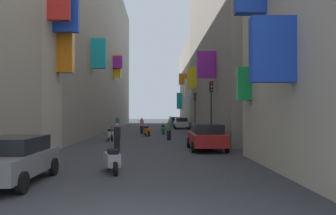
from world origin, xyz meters
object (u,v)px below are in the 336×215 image
pedestrian_near_left (170,123)px  pedestrian_mid_street (142,126)px  parked_car_red (207,136)px  scooter_orange (147,131)px  parked_car_silver (181,123)px  scooter_white (110,134)px  parked_car_blue (176,121)px  scooter_silver (112,160)px  pedestrian_far_away (169,130)px  pedestrian_near_right (117,138)px  traffic_light_far_corner (195,106)px  scooter_green (163,129)px  scooter_black (196,133)px  parked_car_grey (12,159)px  pedestrian_crossing (117,123)px  traffic_light_near_corner (211,101)px

pedestrian_near_left → pedestrian_mid_street: pedestrian_near_left is taller
parked_car_red → scooter_orange: bearing=108.2°
parked_car_silver → scooter_orange: (-4.04, -13.00, -0.29)m
parked_car_silver → scooter_white: parked_car_silver is taller
pedestrian_near_left → pedestrian_mid_street: bearing=-111.2°
parked_car_blue → pedestrian_near_left: bearing=-96.4°
scooter_silver → pedestrian_far_away: size_ratio=1.16×
scooter_orange → scooter_white: 5.67m
pedestrian_near_right → traffic_light_far_corner: size_ratio=0.37×
parked_car_blue → pedestrian_near_left: 12.30m
scooter_green → scooter_black: bearing=-66.8°
parked_car_grey → scooter_black: (7.61, 17.22, -0.28)m
parked_car_red → scooter_silver: size_ratio=2.31×
scooter_black → pedestrian_far_away: bearing=-141.9°
scooter_green → pedestrian_mid_street: bearing=-176.9°
parked_car_grey → pedestrian_mid_street: (2.80, 23.29, 0.04)m
pedestrian_near_right → traffic_light_far_corner: (6.12, 16.23, 2.09)m
parked_car_silver → pedestrian_near_right: 25.60m
parked_car_red → scooter_black: parked_car_red is taller
pedestrian_crossing → parked_car_red: bearing=-70.1°
scooter_orange → pedestrian_crossing: pedestrian_crossing is taller
parked_car_red → pedestrian_near_right: bearing=-174.1°
parked_car_blue → scooter_green: parked_car_blue is taller
scooter_orange → scooter_green: 3.57m
traffic_light_near_corner → traffic_light_far_corner: size_ratio=1.04×
scooter_orange → pedestrian_mid_street: pedestrian_mid_street is taller
traffic_light_far_corner → pedestrian_mid_street: bearing=-169.0°
traffic_light_far_corner → parked_car_red: bearing=-94.0°
parked_car_blue → traffic_light_near_corner: size_ratio=0.96×
pedestrian_crossing → scooter_green: bearing=-50.1°
parked_car_silver → pedestrian_crossing: 8.58m
parked_car_silver → pedestrian_mid_street: (-4.67, -9.90, 0.03)m
scooter_white → scooter_black: 7.10m
scooter_green → scooter_orange: bearing=-115.4°
parked_car_silver → parked_car_grey: bearing=-102.7°
parked_car_blue → scooter_black: 26.46m
pedestrian_mid_street → traffic_light_near_corner: size_ratio=0.36×
pedestrian_far_away → pedestrian_mid_street: bearing=107.5°
pedestrian_near_left → traffic_light_far_corner: 7.75m
parked_car_blue → pedestrian_far_away: size_ratio=2.70×
pedestrian_crossing → pedestrian_mid_street: (3.25, -6.59, -0.04)m
parked_car_silver → scooter_silver: size_ratio=2.37×
pedestrian_far_away → traffic_light_far_corner: bearing=71.4°
scooter_orange → parked_car_blue: bearing=80.5°
parked_car_blue → parked_car_red: bearing=-90.2°
pedestrian_far_away → scooter_white: bearing=-176.9°
parked_car_silver → scooter_black: size_ratio=2.36×
parked_car_blue → traffic_light_far_corner: traffic_light_far_corner is taller
parked_car_grey → scooter_green: (4.95, 23.41, -0.28)m
scooter_black → traffic_light_near_corner: 4.56m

